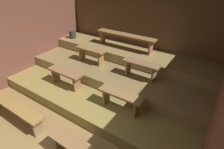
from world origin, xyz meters
name	(u,v)px	position (x,y,z in m)	size (l,w,h in m)	color
ground	(99,100)	(0.00, 2.08, -0.04)	(5.89, 4.96, 0.08)	olive
wall_back	(138,34)	(0.00, 4.19, 1.19)	(5.89, 0.06, 2.37)	brown
wall_left	(29,38)	(-2.57, 2.08, 1.19)	(0.06, 4.96, 2.37)	brown
wall_right	(222,96)	(2.57, 2.08, 1.19)	(0.06, 4.96, 2.37)	brown
platform_lower	(110,84)	(0.00, 2.62, 0.14)	(5.09, 3.08, 0.28)	olive
platform_middle	(120,69)	(0.00, 3.12, 0.42)	(5.09, 2.08, 0.28)	olive
platform_upper	(129,54)	(0.00, 3.64, 0.70)	(5.09, 1.04, 0.28)	olive
bench_floor_left	(13,106)	(-1.15, 0.45, 0.36)	(1.88, 0.28, 0.44)	olive
bench_lower_left	(65,75)	(-0.84, 1.77, 0.61)	(1.01, 0.28, 0.44)	#8D5F3D
bench_lower_right	(121,97)	(0.84, 1.77, 0.61)	(1.01, 0.28, 0.44)	olive
bench_middle_left	(91,52)	(-0.80, 2.80, 0.89)	(0.93, 0.28, 0.44)	olive
bench_middle_right	(141,66)	(0.80, 2.80, 0.89)	(0.93, 0.28, 0.44)	#856043
bench_upper_center	(125,37)	(-0.18, 3.70, 1.20)	(1.92, 0.28, 0.44)	olive
pail_upper	(73,34)	(-2.18, 3.48, 0.97)	(0.24, 0.24, 0.26)	#332D28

